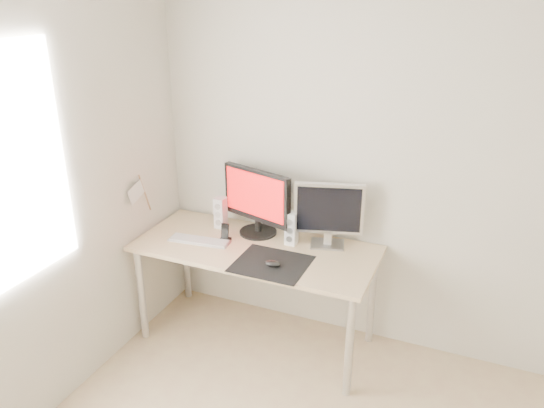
% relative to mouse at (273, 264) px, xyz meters
% --- Properties ---
extents(wall_back, '(3.50, 0.00, 3.50)m').
position_rel_mouse_xyz_m(wall_back, '(0.72, 0.58, 0.50)').
color(wall_back, silver).
rests_on(wall_back, ground).
extents(mousepad, '(0.45, 0.40, 0.00)m').
position_rel_mouse_xyz_m(mousepad, '(-0.02, 0.03, -0.02)').
color(mousepad, black).
rests_on(mousepad, desk).
extents(mouse, '(0.10, 0.06, 0.04)m').
position_rel_mouse_xyz_m(mouse, '(0.00, 0.00, 0.00)').
color(mouse, black).
rests_on(mouse, mousepad).
extents(desk, '(1.60, 0.70, 0.73)m').
position_rel_mouse_xyz_m(desk, '(-0.21, 0.21, -0.10)').
color(desk, '#D1B587').
rests_on(desk, ground).
extents(main_monitor, '(0.54, 0.32, 0.47)m').
position_rel_mouse_xyz_m(main_monitor, '(-0.28, 0.39, 0.23)').
color(main_monitor, black).
rests_on(main_monitor, desk).
extents(second_monitor, '(0.44, 0.21, 0.43)m').
position_rel_mouse_xyz_m(second_monitor, '(0.22, 0.41, 0.22)').
color(second_monitor, '#A8A9AA').
rests_on(second_monitor, desk).
extents(speaker_left, '(0.07, 0.09, 0.22)m').
position_rel_mouse_xyz_m(speaker_left, '(-0.57, 0.39, 0.09)').
color(speaker_left, white).
rests_on(speaker_left, desk).
extents(speaker_right, '(0.07, 0.09, 0.22)m').
position_rel_mouse_xyz_m(speaker_right, '(-0.01, 0.34, 0.09)').
color(speaker_right, white).
rests_on(speaker_right, desk).
extents(keyboard, '(0.43, 0.16, 0.02)m').
position_rel_mouse_xyz_m(keyboard, '(-0.59, 0.13, -0.01)').
color(keyboard, '#AEAEB1').
rests_on(keyboard, desk).
extents(phone_dock, '(0.07, 0.06, 0.12)m').
position_rel_mouse_xyz_m(phone_dock, '(-0.44, 0.21, 0.02)').
color(phone_dock, black).
rests_on(phone_dock, desk).
extents(pennant, '(0.01, 0.23, 0.29)m').
position_rel_mouse_xyz_m(pennant, '(-1.00, 0.06, 0.30)').
color(pennant, '#A57F54').
rests_on(pennant, wall_left).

